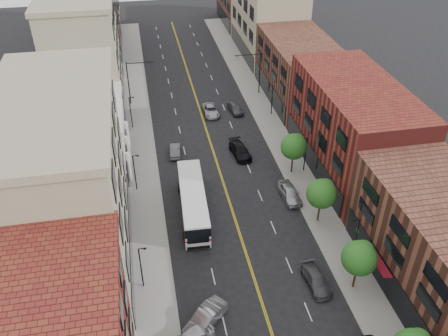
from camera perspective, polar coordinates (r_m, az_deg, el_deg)
sidewalk_left at (r=69.91m, az=-9.98°, el=2.92°), size 4.00×110.00×0.15m
sidewalk_right at (r=72.50m, az=5.99°, el=4.53°), size 4.00×110.00×0.15m
bldg_l_tanoffice at (r=47.28m, az=-18.26°, el=-2.69°), size 10.00×22.00×18.00m
bldg_l_white at (r=64.93m, az=-16.32°, el=3.33°), size 10.00×14.00×8.00m
bldg_l_far_a at (r=78.10m, az=-16.35°, el=12.88°), size 10.00×20.00×18.00m
bldg_l_far_b at (r=97.43m, az=-15.65°, el=16.34°), size 10.00×20.00×15.00m
bldg_r_mid at (r=63.13m, az=15.20°, el=4.70°), size 10.00×22.00×12.00m
bldg_r_far_a at (r=80.83m, az=9.09°, el=11.51°), size 10.00×20.00×10.00m
bldg_r_far_b at (r=98.90m, az=5.19°, el=17.39°), size 10.00×22.00×14.00m
tree_r_1 at (r=47.10m, az=16.04°, el=-10.24°), size 3.40×3.40×5.59m
tree_r_2 at (r=53.79m, az=11.71°, el=-2.94°), size 3.40×3.40×5.59m
tree_r_3 at (r=61.39m, az=8.45°, el=2.66°), size 3.40×3.40×5.59m
lamp_l_1 at (r=46.83m, az=-9.93°, el=-11.48°), size 0.81×0.55×5.05m
lamp_l_2 at (r=59.12m, az=-10.67°, el=-0.33°), size 0.81×0.55×5.05m
lamp_l_3 at (r=72.87m, az=-11.14°, el=6.81°), size 0.81×0.55×5.05m
lamp_r_1 at (r=50.95m, az=15.62°, el=-7.83°), size 0.81×0.55×5.05m
lamp_r_2 at (r=62.44m, az=9.74°, el=1.86°), size 0.81×0.55×5.05m
lamp_r_3 at (r=75.59m, az=5.78°, el=8.37°), size 0.81×0.55×5.05m
signal_mast_left at (r=79.36m, az=-10.96°, el=10.58°), size 4.49×0.18×7.20m
signal_mast_right at (r=81.71m, az=3.83°, el=11.86°), size 4.49×0.18×7.20m
city_bus at (r=55.29m, az=-3.75°, el=-3.90°), size 3.57×12.90×3.29m
car_angle_b at (r=44.99m, az=-2.24°, el=-17.58°), size 4.76×4.59×1.62m
car_parked_mid at (r=48.86m, az=11.03°, el=-13.09°), size 2.18×4.76×1.35m
car_parked_far at (r=58.58m, az=7.93°, el=-3.00°), size 2.16×4.92×1.65m
car_lane_behind at (r=66.55m, az=-5.91°, el=2.10°), size 1.69×4.03×1.29m
car_lane_a at (r=66.04m, az=1.95°, el=2.11°), size 2.72×5.40×1.50m
car_lane_b at (r=76.47m, az=-1.62°, el=6.95°), size 2.39×5.01×1.38m
car_lane_c at (r=77.08m, az=1.34°, el=7.23°), size 2.28×4.49×1.46m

